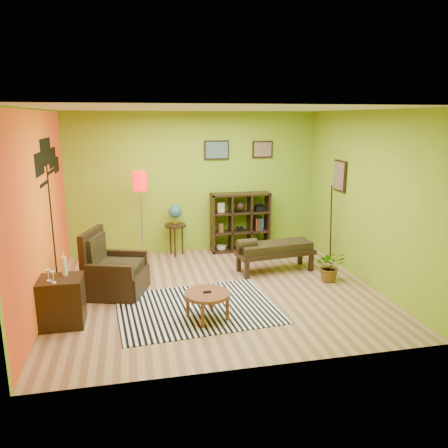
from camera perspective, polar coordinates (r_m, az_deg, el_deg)
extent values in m
plane|color=tan|center=(7.02, -1.06, -8.67)|extent=(5.00, 5.00, 0.00)
cube|color=#86AF23|center=(8.81, -3.88, 5.36)|extent=(5.00, 0.04, 2.80)
cube|color=#86AF23|center=(4.49, 4.33, -2.79)|extent=(5.00, 0.04, 2.80)
cube|color=#86AF23|center=(6.63, -22.86, 1.56)|extent=(0.04, 4.50, 2.80)
cube|color=#86AF23|center=(7.49, 18.05, 3.25)|extent=(0.04, 4.50, 2.80)
cube|color=white|center=(6.50, -1.17, 14.83)|extent=(5.00, 4.50, 0.04)
cube|color=orange|center=(6.62, -22.69, 1.57)|extent=(0.01, 4.45, 2.75)
cube|color=black|center=(7.22, -21.51, -0.25)|extent=(0.01, 0.14, 2.10)
cube|color=black|center=(6.58, -22.96, 7.21)|extent=(0.01, 0.65, 0.32)
cube|color=black|center=(7.10, -22.25, 8.73)|extent=(0.01, 0.85, 0.40)
cube|color=black|center=(7.61, -21.52, 8.07)|extent=(0.01, 0.70, 0.32)
cube|color=black|center=(7.96, -21.03, 7.24)|extent=(0.01, 0.50, 0.26)
cube|color=black|center=(8.78, -0.98, 9.63)|extent=(0.50, 0.03, 0.38)
cube|color=slate|center=(8.76, -0.94, 9.62)|extent=(0.44, 0.01, 0.32)
cube|color=black|center=(9.01, 5.05, 9.69)|extent=(0.42, 0.03, 0.34)
cube|color=#90745B|center=(8.99, 5.10, 9.68)|extent=(0.36, 0.01, 0.28)
cube|color=black|center=(8.22, 14.90, 6.10)|extent=(0.03, 0.44, 0.56)
cube|color=#90745B|center=(8.21, 14.74, 6.10)|extent=(0.01, 0.38, 0.50)
cylinder|color=black|center=(8.32, 13.79, 0.16)|extent=(0.23, 0.34, 1.46)
cone|color=silver|center=(8.05, 14.55, 5.04)|extent=(0.08, 0.09, 0.16)
cube|color=white|center=(6.42, -3.52, -10.87)|extent=(2.38, 1.90, 0.01)
cylinder|color=brown|center=(5.96, -2.20, -9.13)|extent=(0.62, 0.62, 0.04)
cylinder|color=brown|center=(6.28, -1.62, -9.78)|extent=(0.05, 0.05, 0.34)
cylinder|color=brown|center=(6.10, -4.77, -10.58)|extent=(0.05, 0.05, 0.34)
cylinder|color=brown|center=(5.98, 0.45, -11.02)|extent=(0.05, 0.05, 0.34)
cylinder|color=brown|center=(5.79, -2.81, -11.92)|extent=(0.05, 0.05, 0.34)
cube|color=black|center=(5.95, -2.21, -8.84)|extent=(0.11, 0.04, 0.02)
cube|color=black|center=(7.05, -13.66, -7.38)|extent=(1.01, 1.00, 0.37)
cube|color=black|center=(7.08, -16.76, -4.73)|extent=(0.33, 0.78, 1.01)
cube|color=black|center=(6.68, -14.79, -7.62)|extent=(0.73, 0.31, 0.59)
cube|color=black|center=(7.34, -12.74, -5.54)|extent=(0.73, 0.31, 0.59)
cube|color=tan|center=(6.96, -13.56, -5.49)|extent=(0.80, 0.79, 0.13)
cube|color=tan|center=(7.00, -16.31, -3.34)|extent=(0.26, 0.58, 0.46)
cube|color=black|center=(6.19, -20.39, -9.46)|extent=(0.55, 0.50, 0.65)
cylinder|color=white|center=(6.12, -20.15, -5.21)|extent=(0.07, 0.07, 0.25)
cylinder|color=white|center=(6.08, -20.27, -3.82)|extent=(0.02, 0.02, 0.07)
cylinder|color=white|center=(6.02, -21.89, -6.89)|extent=(0.06, 0.06, 0.01)
cylinder|color=white|center=(6.01, -21.94, -6.44)|extent=(0.01, 0.01, 0.09)
cone|color=white|center=(5.98, -22.00, -5.81)|extent=(0.07, 0.07, 0.06)
cylinder|color=white|center=(5.94, -21.35, -7.13)|extent=(0.06, 0.06, 0.01)
cylinder|color=white|center=(5.92, -21.39, -6.68)|extent=(0.01, 0.01, 0.09)
cone|color=white|center=(5.90, -21.45, -6.04)|extent=(0.07, 0.07, 0.06)
cylinder|color=silver|center=(8.45, -10.46, -4.86)|extent=(0.26, 0.26, 0.03)
cylinder|color=silver|center=(8.24, -10.70, 0.35)|extent=(0.02, 0.02, 1.61)
cylinder|color=#FA070A|center=(8.10, -10.93, 5.56)|extent=(0.25, 0.25, 0.35)
cylinder|color=black|center=(8.64, -6.35, -0.19)|extent=(0.42, 0.42, 0.04)
cylinder|color=black|center=(8.77, -5.46, -2.09)|extent=(0.03, 0.03, 0.59)
cylinder|color=black|center=(8.81, -6.99, -2.07)|extent=(0.03, 0.03, 0.59)
cylinder|color=black|center=(8.59, -6.43, -2.45)|extent=(0.03, 0.03, 0.59)
cylinder|color=gold|center=(8.63, -6.36, 0.08)|extent=(0.11, 0.11, 0.02)
cylinder|color=gold|center=(8.62, -6.37, 0.49)|extent=(0.02, 0.02, 0.11)
sphere|color=#204696|center=(8.58, -6.40, 1.65)|extent=(0.26, 0.26, 0.26)
cube|color=black|center=(8.79, -1.53, 0.07)|extent=(0.04, 0.35, 1.20)
cube|color=black|center=(9.07, 5.69, 0.42)|extent=(0.04, 0.35, 1.20)
cube|color=black|center=(9.07, 2.10, -3.32)|extent=(1.20, 0.35, 0.04)
cube|color=black|center=(8.80, 2.17, 3.93)|extent=(1.20, 0.35, 0.04)
cube|color=black|center=(8.87, 0.88, 0.19)|extent=(0.03, 0.33, 1.12)
cube|color=black|center=(8.96, 3.38, 0.31)|extent=(0.03, 0.33, 1.12)
cube|color=black|center=(8.96, 2.12, -0.99)|extent=(1.12, 0.33, 0.03)
cube|color=black|center=(8.87, 2.15, 1.51)|extent=(1.12, 0.33, 0.03)
cylinder|color=beige|center=(8.96, -0.38, -3.05)|extent=(0.20, 0.20, 0.07)
sphere|color=black|center=(8.84, 2.15, 2.33)|extent=(0.20, 0.20, 0.20)
cube|color=black|center=(8.96, 4.63, 2.05)|extent=(0.18, 0.15, 0.10)
cylinder|color=black|center=(8.94, 1.88, -0.57)|extent=(0.06, 0.12, 0.06)
cylinder|color=black|center=(8.96, 2.38, -0.55)|extent=(0.06, 0.12, 0.06)
ellipsoid|color=#384C26|center=(9.15, 4.54, -2.68)|extent=(0.18, 0.18, 0.09)
cylinder|color=brown|center=(8.85, -0.38, -0.50)|extent=(0.12, 0.12, 0.18)
cube|color=beige|center=(8.76, -0.39, 2.16)|extent=(0.14, 0.03, 0.20)
cube|color=maroon|center=(9.01, 4.17, -0.02)|extent=(0.04, 0.18, 0.26)
cube|color=#1E4C1E|center=(9.03, 4.50, 0.00)|extent=(0.04, 0.18, 0.26)
cube|color=navy|center=(9.04, 4.84, 0.01)|extent=(0.04, 0.18, 0.26)
cube|color=black|center=(7.81, 6.70, -3.71)|extent=(1.44, 0.66, 0.08)
cube|color=tan|center=(7.78, 6.72, -2.94)|extent=(1.34, 0.59, 0.14)
cylinder|color=tan|center=(7.54, 2.99, -2.62)|extent=(0.37, 0.22, 0.18)
cube|color=black|center=(8.31, 9.92, -4.15)|extent=(0.08, 0.08, 0.31)
cube|color=black|center=(7.81, 1.93, -5.12)|extent=(0.08, 0.08, 0.31)
cube|color=black|center=(7.98, 11.29, -4.96)|extent=(0.08, 0.08, 0.31)
cube|color=black|center=(7.46, 3.02, -6.04)|extent=(0.08, 0.08, 0.31)
imported|color=#26661E|center=(7.55, 13.68, -5.74)|extent=(0.59, 0.63, 0.41)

